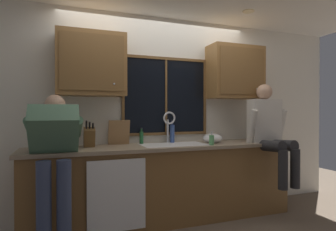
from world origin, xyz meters
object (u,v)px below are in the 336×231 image
soap_dispenser (212,140)px  bottle_tall_clear (172,133)px  person_standing (54,151)px  knife_block (89,137)px  cutting_board (119,132)px  bottle_green_glass (141,137)px  person_sitting_on_counter (269,129)px  mixing_bowl (213,138)px

soap_dispenser → bottle_tall_clear: (-0.35, 0.41, 0.06)m
person_standing → knife_block: 0.52m
cutting_board → bottle_green_glass: cutting_board is taller
knife_block → bottle_green_glass: bearing=10.0°
knife_block → cutting_board: 0.38m
cutting_board → bottle_tall_clear: size_ratio=1.02×
person_standing → cutting_board: 0.88m
person_sitting_on_counter → bottle_green_glass: bearing=163.1°
cutting_board → mixing_bowl: size_ratio=1.21×
bottle_green_glass → person_standing: bearing=-153.8°
soap_dispenser → bottle_green_glass: size_ratio=0.84×
person_sitting_on_counter → bottle_tall_clear: person_sitting_on_counter is taller
cutting_board → person_standing: bearing=-144.8°
soap_dispenser → bottle_green_glass: bearing=151.5°
mixing_bowl → cutting_board: bearing=169.6°
person_standing → mixing_bowl: bearing=8.7°
mixing_bowl → knife_block: bearing=176.8°
cutting_board → bottle_tall_clear: cutting_board is taller
bottle_green_glass → person_sitting_on_counter: bearing=-16.9°
knife_block → soap_dispenser: (1.39, -0.30, -0.04)m
person_sitting_on_counter → soap_dispenser: bearing=175.7°
person_standing → person_sitting_on_counter: bearing=0.3°
person_sitting_on_counter → soap_dispenser: size_ratio=7.53×
bottle_tall_clear → knife_block: bearing=-174.1°
mixing_bowl → soap_dispenser: bearing=-122.1°
knife_block → person_sitting_on_counter: bearing=-9.3°
knife_block → mixing_bowl: bearing=-3.2°
soap_dispenser → bottle_tall_clear: bottle_tall_clear is taller
cutting_board → mixing_bowl: cutting_board is taller
cutting_board → mixing_bowl: 1.19m
knife_block → bottle_tall_clear: 1.05m
soap_dispenser → mixing_bowl: bearing=57.9°
person_sitting_on_counter → mixing_bowl: size_ratio=5.06×
soap_dispenser → knife_block: bearing=167.9°
cutting_board → bottle_green_glass: 0.28m
person_sitting_on_counter → knife_block: bearing=170.7°
mixing_bowl → person_sitting_on_counter: bearing=-22.3°
person_standing → bottle_green_glass: person_standing is taller
knife_block → mixing_bowl: (1.53, -0.09, -0.05)m
person_sitting_on_counter → soap_dispenser: 0.81m
knife_block → bottle_green_glass: knife_block is taller
mixing_bowl → bottle_tall_clear: bottle_tall_clear is taller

